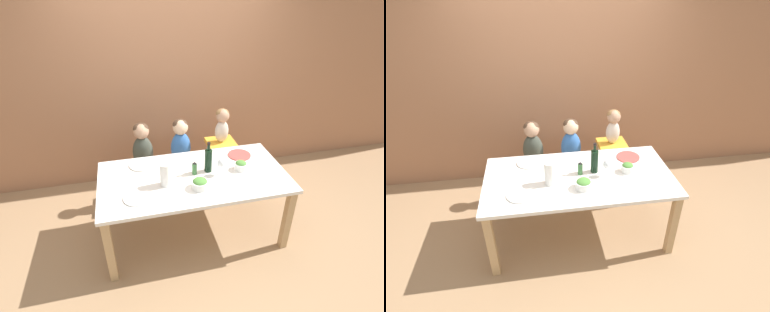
# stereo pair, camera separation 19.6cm
# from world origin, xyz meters

# --- Properties ---
(ground_plane) EXTENTS (14.00, 14.00, 0.00)m
(ground_plane) POSITION_xyz_m (0.00, 0.00, 0.00)
(ground_plane) COLOR #9E7A56
(wall_back) EXTENTS (10.00, 0.06, 2.70)m
(wall_back) POSITION_xyz_m (0.00, 1.25, 1.35)
(wall_back) COLOR #9E6B4C
(wall_back) RESTS_ON ground_plane
(dining_table) EXTENTS (1.80, 0.92, 0.74)m
(dining_table) POSITION_xyz_m (0.00, 0.00, 0.65)
(dining_table) COLOR white
(dining_table) RESTS_ON ground_plane
(chair_far_left) EXTENTS (0.39, 0.37, 0.48)m
(chair_far_left) POSITION_xyz_m (-0.42, 0.69, 0.40)
(chair_far_left) COLOR silver
(chair_far_left) RESTS_ON ground_plane
(chair_far_center) EXTENTS (0.39, 0.37, 0.48)m
(chair_far_center) POSITION_xyz_m (0.01, 0.69, 0.40)
(chair_far_center) COLOR silver
(chair_far_center) RESTS_ON ground_plane
(chair_right_highchair) EXTENTS (0.33, 0.32, 0.69)m
(chair_right_highchair) POSITION_xyz_m (0.50, 0.69, 0.53)
(chair_right_highchair) COLOR silver
(chair_right_highchair) RESTS_ON ground_plane
(person_child_left) EXTENTS (0.23, 0.18, 0.55)m
(person_child_left) POSITION_xyz_m (-0.42, 0.69, 0.77)
(person_child_left) COLOR #3D4238
(person_child_left) RESTS_ON chair_far_left
(person_child_center) EXTENTS (0.23, 0.18, 0.55)m
(person_child_center) POSITION_xyz_m (0.01, 0.69, 0.77)
(person_child_center) COLOR #3366B2
(person_child_center) RESTS_ON chair_far_center
(person_baby_right) EXTENTS (0.16, 0.16, 0.41)m
(person_baby_right) POSITION_xyz_m (0.50, 0.69, 0.94)
(person_baby_right) COLOR beige
(person_baby_right) RESTS_ON chair_right_highchair
(wine_bottle) EXTENTS (0.07, 0.07, 0.32)m
(wine_bottle) POSITION_xyz_m (0.16, 0.05, 0.87)
(wine_bottle) COLOR black
(wine_bottle) RESTS_ON dining_table
(paper_towel_roll) EXTENTS (0.10, 0.10, 0.23)m
(paper_towel_roll) POSITION_xyz_m (-0.28, -0.08, 0.85)
(paper_towel_roll) COLOR white
(paper_towel_roll) RESTS_ON dining_table
(wine_glass_near) EXTENTS (0.07, 0.07, 0.17)m
(wine_glass_near) POSITION_xyz_m (0.26, -0.04, 0.86)
(wine_glass_near) COLOR white
(wine_glass_near) RESTS_ON dining_table
(salad_bowl_large) EXTENTS (0.15, 0.15, 0.10)m
(salad_bowl_large) POSITION_xyz_m (0.01, -0.20, 0.79)
(salad_bowl_large) COLOR white
(salad_bowl_large) RESTS_ON dining_table
(salad_bowl_small) EXTENTS (0.12, 0.12, 0.10)m
(salad_bowl_small) POSITION_xyz_m (0.48, 0.00, 0.79)
(salad_bowl_small) COLOR white
(salad_bowl_small) RESTS_ON dining_table
(dinner_plate_front_left) EXTENTS (0.24, 0.24, 0.01)m
(dinner_plate_front_left) POSITION_xyz_m (-0.55, -0.22, 0.75)
(dinner_plate_front_left) COLOR silver
(dinner_plate_front_left) RESTS_ON dining_table
(dinner_plate_back_left) EXTENTS (0.24, 0.24, 0.01)m
(dinner_plate_back_left) POSITION_xyz_m (-0.47, 0.30, 0.75)
(dinner_plate_back_left) COLOR silver
(dinner_plate_back_left) RESTS_ON dining_table
(dinner_plate_back_right) EXTENTS (0.24, 0.24, 0.01)m
(dinner_plate_back_right) POSITION_xyz_m (0.56, 0.25, 0.75)
(dinner_plate_back_right) COLOR #D14C47
(dinner_plate_back_right) RESTS_ON dining_table
(condiment_bottle_hot_sauce) EXTENTS (0.05, 0.05, 0.14)m
(condiment_bottle_hot_sauce) POSITION_xyz_m (0.01, 0.03, 0.81)
(condiment_bottle_hot_sauce) COLOR #336633
(condiment_bottle_hot_sauce) RESTS_ON dining_table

